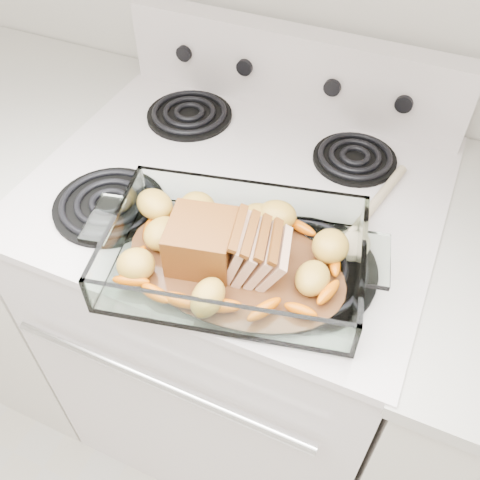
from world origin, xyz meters
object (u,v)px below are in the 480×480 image
at_px(baking_dish, 235,260).
at_px(pork_roast, 219,243).
at_px(electric_range, 238,315).
at_px(counter_left, 33,242).

distance_m(baking_dish, pork_roast, 0.04).
height_order(electric_range, baking_dish, electric_range).
height_order(electric_range, pork_roast, electric_range).
relative_size(electric_range, counter_left, 1.20).
bearing_deg(baking_dish, pork_roast, 167.42).
bearing_deg(electric_range, pork_roast, -73.82).
bearing_deg(pork_roast, electric_range, 91.04).
bearing_deg(counter_left, baking_dish, -15.26).
bearing_deg(counter_left, pork_roast, -15.81).
bearing_deg(baking_dish, electric_range, 100.44).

